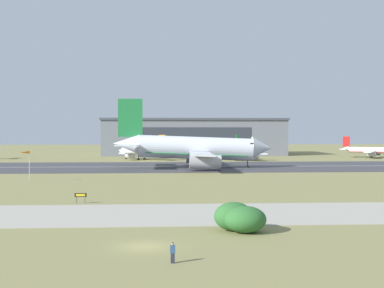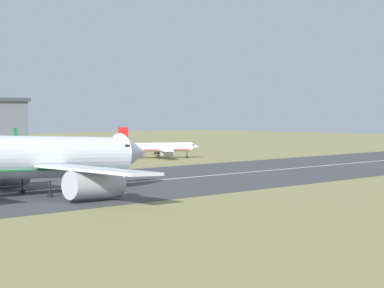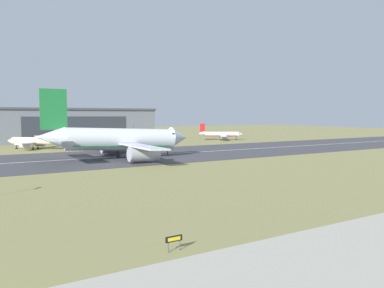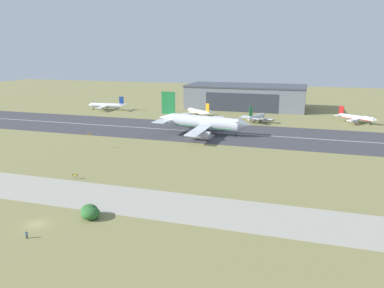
# 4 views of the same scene
# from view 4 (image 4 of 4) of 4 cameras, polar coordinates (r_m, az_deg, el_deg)

# --- Properties ---
(ground_plane) EXTENTS (624.33, 624.33, 0.00)m
(ground_plane) POSITION_cam_4_polar(r_m,az_deg,el_deg) (134.07, -8.15, -2.44)
(ground_plane) COLOR olive
(runway_strip) EXTENTS (384.33, 45.66, 0.06)m
(runway_strip) POSITION_cam_4_polar(r_m,az_deg,el_deg) (181.69, -1.06, 2.07)
(runway_strip) COLOR #3D3D42
(runway_strip) RESTS_ON ground_plane
(runway_centreline) EXTENTS (345.90, 0.70, 0.01)m
(runway_centreline) POSITION_cam_4_polar(r_m,az_deg,el_deg) (181.69, -1.06, 2.08)
(runway_centreline) COLOR silver
(runway_centreline) RESTS_ON runway_strip
(taxiway_road) EXTENTS (288.25, 17.48, 0.05)m
(taxiway_road) POSITION_cam_4_polar(r_m,az_deg,el_deg) (105.71, -16.16, -7.43)
(taxiway_road) COLOR #A8A393
(taxiway_road) RESTS_ON ground_plane
(hangar_building) EXTENTS (77.74, 35.07, 15.63)m
(hangar_building) POSITION_cam_4_polar(r_m,az_deg,el_deg) (254.86, 8.21, 7.16)
(hangar_building) COLOR slate
(hangar_building) RESTS_ON ground_plane
(airplane_landing) EXTENTS (44.35, 49.00, 19.13)m
(airplane_landing) POSITION_cam_4_polar(r_m,az_deg,el_deg) (172.62, 1.91, 3.22)
(airplane_landing) COLOR silver
(airplane_landing) RESTS_ON ground_plane
(airplane_parked_west) EXTENTS (21.53, 19.70, 8.19)m
(airplane_parked_west) POSITION_cam_4_polar(r_m,az_deg,el_deg) (218.84, 23.85, 3.67)
(airplane_parked_west) COLOR white
(airplane_parked_west) RESTS_ON ground_plane
(airplane_parked_centre) EXTENTS (17.87, 18.77, 9.11)m
(airplane_parked_centre) POSITION_cam_4_polar(r_m,az_deg,el_deg) (205.95, 9.87, 4.06)
(airplane_parked_centre) COLOR silver
(airplane_parked_centre) RESTS_ON ground_plane
(airplane_parked_east) EXTENTS (21.56, 20.03, 8.92)m
(airplane_parked_east) POSITION_cam_4_polar(r_m,az_deg,el_deg) (219.42, 0.94, 4.92)
(airplane_parked_east) COLOR white
(airplane_parked_east) RESTS_ON ground_plane
(airplane_parked_far_east) EXTENTS (25.50, 19.53, 9.09)m
(airplane_parked_far_east) POSITION_cam_4_polar(r_m,az_deg,el_deg) (250.83, -12.94, 5.75)
(airplane_parked_far_east) COLOR white
(airplane_parked_far_east) RESTS_ON ground_plane
(shrub_clump) EXTENTS (5.16, 4.98, 2.94)m
(shrub_clump) POSITION_cam_4_polar(r_m,az_deg,el_deg) (91.03, -15.22, -10.01)
(shrub_clump) COLOR #2D662D
(shrub_clump) RESTS_ON ground_plane
(windsock_pole) EXTENTS (1.74, 2.33, 6.27)m
(windsock_pole) POSITION_cam_4_polar(r_m,az_deg,el_deg) (152.13, -15.55, 1.34)
(windsock_pole) COLOR #B7B7BC
(windsock_pole) RESTS_ON ground_plane
(runway_sign) EXTENTS (1.68, 0.14, 1.45)m
(runway_sign) POSITION_cam_4_polar(r_m,az_deg,el_deg) (118.80, -17.39, -4.58)
(runway_sign) COLOR #4C4C51
(runway_sign) RESTS_ON ground_plane
(spectator_left) EXTENTS (0.40, 0.24, 1.62)m
(spectator_left) POSITION_cam_4_polar(r_m,az_deg,el_deg) (86.42, -23.90, -12.51)
(spectator_left) COLOR #282B38
(spectator_left) RESTS_ON ground_plane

